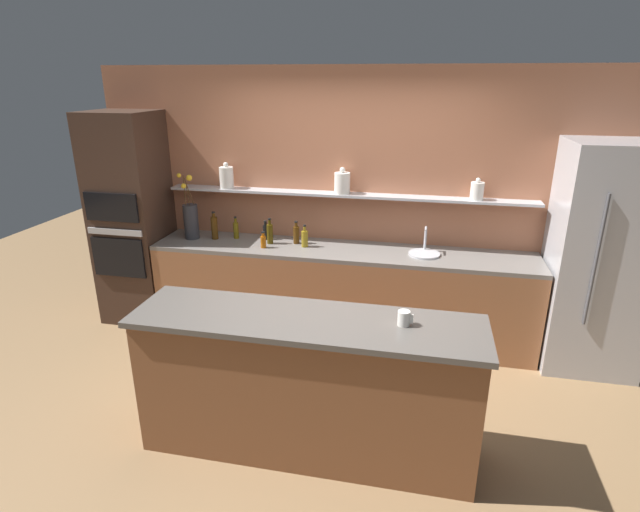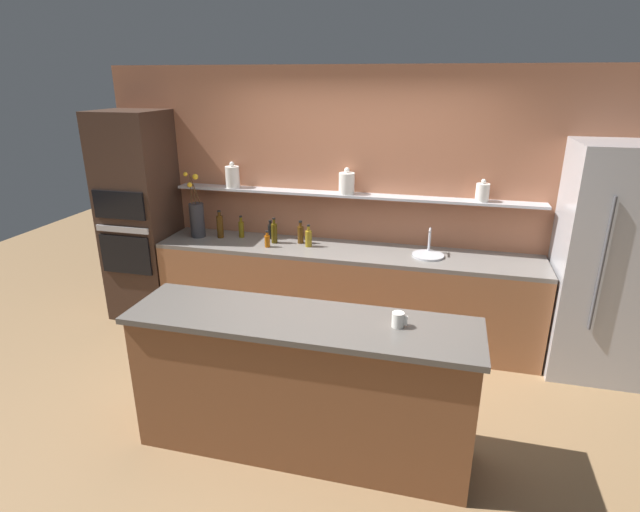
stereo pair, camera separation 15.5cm
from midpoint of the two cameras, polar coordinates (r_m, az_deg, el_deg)
The scene contains 16 objects.
ground_plane at distance 4.16m, azimuth 0.89°, elevation -17.00°, with size 12.00×12.00×0.00m, color olive.
back_wall_unit at distance 5.04m, azimuth 5.22°, elevation 6.10°, with size 5.20×0.28×2.60m.
back_counter_unit at distance 4.99m, azimuth 3.62°, elevation -4.26°, with size 3.71×0.62×0.92m.
island_counter at distance 3.51m, azimuth -0.82°, elevation -14.53°, with size 2.32×0.61×1.02m.
refrigerator at distance 4.90m, azimuth 30.69°, elevation -0.73°, with size 0.78×0.73×2.01m.
oven_tower at distance 5.59m, azimuth -19.14°, elevation 4.18°, with size 0.67×0.64×2.18m.
flower_vase at distance 5.28m, azimuth -13.07°, elevation 4.24°, with size 0.16×0.15×0.68m.
sink_fixture at distance 4.75m, azimuth 13.17°, elevation 0.25°, with size 0.29×0.29×0.25m.
bottle_sauce_0 at distance 5.13m, azimuth -4.81°, elevation 2.87°, with size 0.05×0.05×0.20m.
bottle_oil_1 at distance 4.99m, azimuth -4.36°, elevation 2.66°, with size 0.06×0.06×0.26m.
bottle_sauce_2 at distance 4.88m, azimuth -5.14°, elevation 1.78°, with size 0.05×0.05×0.16m.
bottle_spirit_3 at distance 5.22m, azimuth -10.52°, elevation 3.37°, with size 0.07×0.07×0.29m.
bottle_oil_4 at distance 4.87m, azimuth -0.41°, elevation 2.06°, with size 0.06×0.06×0.22m.
bottle_spirit_5 at distance 4.97m, azimuth -1.34°, elevation 2.53°, with size 0.06×0.06×0.23m.
bottle_oil_6 at distance 5.21m, azimuth -8.14°, elevation 3.11°, with size 0.05×0.05×0.23m.
coffee_mug at distance 3.18m, azimuth 10.32°, elevation -7.19°, with size 0.10×0.08×0.10m.
Camera 2 is at (0.84, -3.22, 2.50)m, focal length 28.00 mm.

